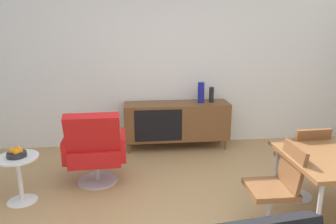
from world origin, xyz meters
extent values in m
cube|color=white|center=(0.00, 2.60, 1.40)|extent=(6.80, 0.12, 2.80)
cube|color=brown|center=(0.26, 2.30, 0.44)|extent=(1.60, 0.44, 0.56)
cube|color=black|center=(-0.04, 2.08, 0.44)|extent=(0.70, 0.01, 0.48)
cylinder|color=brown|center=(-0.48, 2.13, 0.08)|extent=(0.03, 0.03, 0.16)
cylinder|color=brown|center=(1.00, 2.13, 0.08)|extent=(0.03, 0.03, 0.16)
cylinder|color=brown|center=(-0.48, 2.47, 0.08)|extent=(0.03, 0.03, 0.16)
cylinder|color=brown|center=(1.00, 2.47, 0.08)|extent=(0.03, 0.03, 0.16)
cylinder|color=black|center=(0.79, 2.30, 0.84)|extent=(0.07, 0.07, 0.24)
cylinder|color=navy|center=(0.63, 2.30, 0.88)|extent=(0.10, 0.10, 0.31)
cylinder|color=#B7B7BC|center=(1.02, -0.34, 0.35)|extent=(0.04, 0.04, 0.70)
cylinder|color=#B7B7BC|center=(1.02, 0.44, 0.35)|extent=(0.04, 0.04, 0.70)
cube|color=brown|center=(0.79, 0.05, 0.45)|extent=(0.41, 0.41, 0.05)
cube|color=brown|center=(0.97, 0.04, 0.67)|extent=(0.09, 0.38, 0.38)
cylinder|color=#B7B7BC|center=(0.79, 0.05, 0.21)|extent=(0.04, 0.04, 0.42)
cube|color=brown|center=(1.39, 0.67, 0.45)|extent=(0.42, 0.42, 0.05)
cube|color=brown|center=(1.40, 0.49, 0.67)|extent=(0.38, 0.11, 0.38)
cylinder|color=#B7B7BC|center=(1.39, 0.67, 0.21)|extent=(0.04, 0.04, 0.42)
cylinder|color=#B7B7BC|center=(1.39, 0.67, 0.01)|extent=(0.36, 0.36, 0.01)
cube|color=red|center=(-0.87, 1.28, 0.38)|extent=(0.62, 0.58, 0.20)
cube|color=red|center=(-0.86, 1.04, 0.69)|extent=(0.61, 0.29, 0.51)
cube|color=red|center=(-0.54, 1.29, 0.46)|extent=(0.07, 0.51, 0.28)
cube|color=red|center=(-1.20, 1.27, 0.46)|extent=(0.07, 0.51, 0.28)
cylinder|color=#B7B7BC|center=(-0.87, 1.28, 0.14)|extent=(0.06, 0.06, 0.28)
cylinder|color=#B7B7BC|center=(-0.87, 1.28, 0.01)|extent=(0.48, 0.48, 0.02)
cylinder|color=white|center=(-1.64, 0.89, 0.51)|extent=(0.44, 0.44, 0.02)
cylinder|color=white|center=(-1.64, 0.89, 0.25)|extent=(0.05, 0.05, 0.50)
cone|color=white|center=(-1.64, 0.89, 0.01)|extent=(0.32, 0.32, 0.02)
cylinder|color=#262628|center=(-1.64, 0.89, 0.55)|extent=(0.20, 0.20, 0.05)
sphere|color=orange|center=(-1.61, 0.88, 0.59)|extent=(0.07, 0.07, 0.07)
sphere|color=orange|center=(-1.64, 0.93, 0.59)|extent=(0.07, 0.07, 0.07)
sphere|color=orange|center=(-1.68, 0.89, 0.59)|extent=(0.07, 0.07, 0.07)
sphere|color=orange|center=(-1.63, 0.85, 0.59)|extent=(0.07, 0.07, 0.07)
camera|label=1|loc=(-0.40, -2.45, 1.86)|focal=34.63mm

